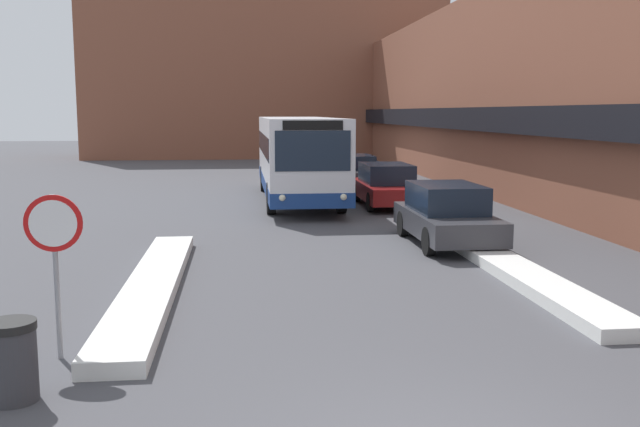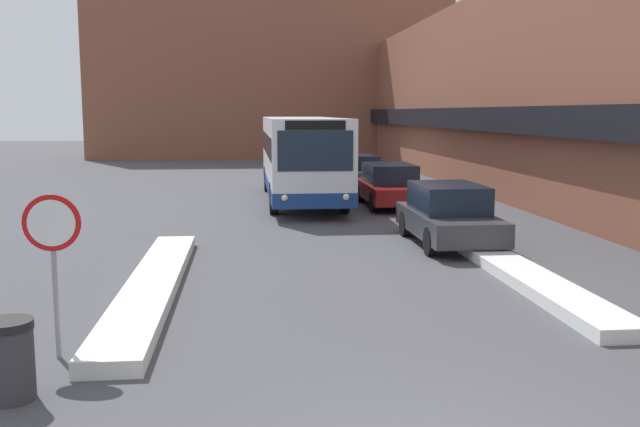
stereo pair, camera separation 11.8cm
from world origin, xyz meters
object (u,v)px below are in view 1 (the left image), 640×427
object	(u,v)px
stop_sign	(54,241)
trash_bin	(12,361)
parked_car_front	(447,214)
parked_car_middle	(386,185)
city_bus	(298,156)
parked_car_back	(354,170)

from	to	relation	value
stop_sign	trash_bin	size ratio (longest dim) A/B	2.36
parked_car_front	stop_sign	world-z (taller)	stop_sign
parked_car_middle	parked_car_front	bearing A→B (deg)	-90.00
parked_car_front	city_bus	bearing A→B (deg)	107.90
parked_car_back	stop_sign	bearing A→B (deg)	-108.84
parked_car_back	city_bus	bearing A→B (deg)	-119.55
parked_car_front	stop_sign	bearing A→B (deg)	-134.78
parked_car_front	trash_bin	bearing A→B (deg)	-130.63
parked_car_middle	stop_sign	bearing A→B (deg)	-116.69
city_bus	trash_bin	bearing A→B (deg)	-104.56
parked_car_back	trash_bin	world-z (taller)	parked_car_back
parked_car_middle	trash_bin	distance (m)	18.27
city_bus	parked_car_middle	size ratio (longest dim) A/B	2.50
parked_car_front	parked_car_middle	size ratio (longest dim) A/B	0.95
parked_car_front	parked_car_middle	distance (m)	7.46
parked_car_back	stop_sign	distance (m)	23.56
parked_car_middle	parked_car_back	size ratio (longest dim) A/B	1.03
city_bus	stop_sign	size ratio (longest dim) A/B	5.09
parked_car_middle	trash_bin	size ratio (longest dim) A/B	4.79
parked_car_front	trash_bin	size ratio (longest dim) A/B	4.54
city_bus	parked_car_back	bearing A→B (deg)	60.45
trash_bin	parked_car_front	bearing A→B (deg)	49.37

